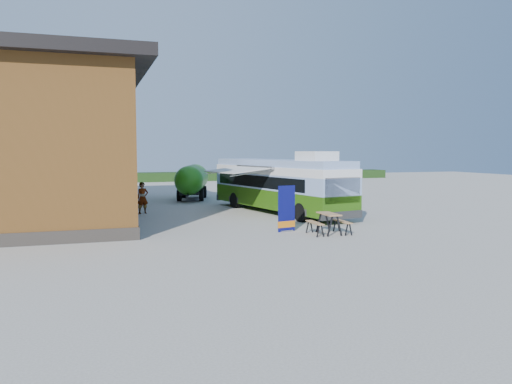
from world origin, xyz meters
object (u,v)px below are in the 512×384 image
object	(u,v)px
bus	(279,183)
picnic_table	(329,219)
person_b	(264,192)
banner	(287,213)
slurry_tanker	(192,180)
person_a	(143,198)

from	to	relation	value
bus	picnic_table	size ratio (longest dim) A/B	7.24
bus	person_b	xyz separation A→B (m)	(-0.10, 2.28, -0.68)
banner	slurry_tanker	world-z (taller)	slurry_tanker
banner	person_b	bearing A→B (deg)	65.39
banner	person_a	size ratio (longest dim) A/B	1.13
slurry_tanker	person_a	bearing A→B (deg)	-103.15
person_b	slurry_tanker	xyz separation A→B (m)	(-3.06, 6.93, 0.46)
picnic_table	slurry_tanker	bearing A→B (deg)	100.46
picnic_table	slurry_tanker	distance (m)	16.91
person_b	slurry_tanker	world-z (taller)	slurry_tanker
bus	person_a	bearing A→B (deg)	153.14
person_a	person_b	xyz separation A→B (m)	(7.23, 0.31, 0.09)
picnic_table	person_b	bearing A→B (deg)	88.74
bus	person_a	world-z (taller)	bus
person_b	slurry_tanker	distance (m)	7.59
slurry_tanker	banner	bearing A→B (deg)	-69.17
bus	picnic_table	distance (m)	7.57
bus	person_a	xyz separation A→B (m)	(-7.33, 1.97, -0.77)
slurry_tanker	person_b	bearing A→B (deg)	-49.43
bus	banner	world-z (taller)	bus
bus	banner	xyz separation A→B (m)	(-2.05, -6.31, -0.83)
bus	banner	bearing A→B (deg)	-119.82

